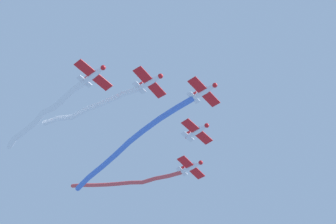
# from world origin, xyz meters

# --- Properties ---
(airplane_lead) EXTENTS (5.84, 5.09, 1.58)m
(airplane_lead) POSITION_xyz_m (1.85, -3.06, 57.42)
(airplane_lead) COLOR white
(smoke_trail_lead) EXTENTS (14.67, 23.90, 2.31)m
(smoke_trail_lead) POSITION_xyz_m (10.41, -16.12, 57.04)
(smoke_trail_lead) COLOR #4C75DB
(airplane_left_wing) EXTENTS (5.94, 5.03, 1.58)m
(airplane_left_wing) POSITION_xyz_m (0.57, -11.01, 57.42)
(airplane_left_wing) COLOR white
(airplane_right_wing) EXTENTS (5.68, 5.19, 1.58)m
(airplane_right_wing) POSITION_xyz_m (9.89, -3.50, 57.72)
(airplane_right_wing) COLOR white
(smoke_trail_right_wing) EXTENTS (13.49, 11.88, 1.99)m
(smoke_trail_right_wing) POSITION_xyz_m (17.46, -11.01, 58.44)
(smoke_trail_right_wing) COLOR white
(airplane_slot) EXTENTS (5.74, 5.14, 1.58)m
(airplane_slot) POSITION_xyz_m (-0.71, -18.97, 57.12)
(airplane_slot) COLOR white
(smoke_trail_slot) EXTENTS (17.93, 13.00, 4.42)m
(smoke_trail_slot) POSITION_xyz_m (8.91, -27.48, 58.96)
(smoke_trail_slot) COLOR #DB4C4C
(airplane_trail) EXTENTS (5.95, 5.02, 1.58)m
(airplane_trail) POSITION_xyz_m (17.95, -3.93, 57.42)
(airplane_trail) COLOR white
(smoke_trail_trail) EXTENTS (11.21, 19.33, 3.56)m
(smoke_trail_trail) POSITION_xyz_m (24.61, -14.95, 58.56)
(smoke_trail_trail) COLOR white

